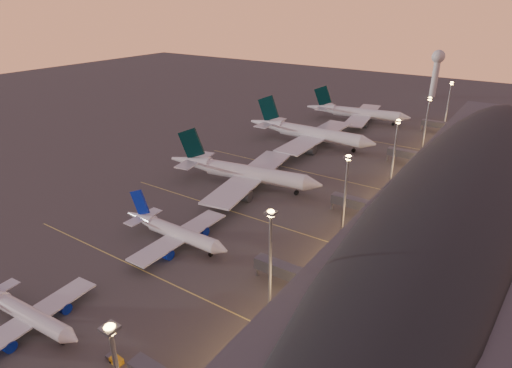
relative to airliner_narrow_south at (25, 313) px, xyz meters
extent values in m
plane|color=#403E3B|center=(5.40, 32.91, -3.11)|extent=(700.00, 700.00, 0.00)
cylinder|color=silver|center=(2.91, 0.20, 0.06)|extent=(20.96, 4.98, 3.54)
cone|color=silver|center=(14.94, 1.04, 0.06)|extent=(3.59, 3.76, 3.54)
cube|color=silver|center=(1.91, 0.13, -0.56)|extent=(8.09, 30.12, 0.39)
cylinder|color=navy|center=(2.12, 6.71, -1.76)|extent=(4.86, 2.97, 2.65)
cylinder|color=navy|center=(3.03, -6.35, -1.76)|extent=(4.86, 2.97, 2.65)
cylinder|color=black|center=(11.61, 0.81, -2.41)|extent=(0.30, 0.30, 1.40)
cylinder|color=black|center=(11.61, 0.81, -2.61)|extent=(1.03, 0.69, 0.99)
cylinder|color=black|center=(1.07, 2.56, -2.41)|extent=(0.30, 0.30, 1.40)
cylinder|color=black|center=(1.07, 2.56, -2.61)|extent=(1.03, 0.69, 0.99)
cylinder|color=black|center=(1.41, -2.38, -2.41)|extent=(0.30, 0.30, 1.40)
cylinder|color=black|center=(1.41, -2.38, -2.61)|extent=(1.03, 0.69, 0.99)
cylinder|color=silver|center=(5.99, 42.87, 0.50)|extent=(23.69, 4.19, 4.03)
cone|color=silver|center=(19.73, 42.96, 0.50)|extent=(3.84, 4.05, 4.03)
cone|color=silver|center=(-11.18, 42.75, 1.00)|extent=(10.71, 4.10, 4.03)
cube|color=silver|center=(4.85, 42.86, -0.21)|extent=(7.10, 33.97, 0.44)
cylinder|color=navy|center=(5.56, 50.33, -1.57)|extent=(5.36, 3.06, 3.02)
cylinder|color=navy|center=(5.66, 35.40, -1.57)|extent=(5.36, 3.06, 3.02)
cube|color=navy|center=(-10.65, 42.75, 6.22)|extent=(7.38, 0.66, 8.74)
cube|color=silver|center=(-9.89, 42.76, 1.61)|extent=(3.90, 12.24, 0.28)
cylinder|color=black|center=(15.93, 42.93, -2.31)|extent=(0.32, 0.32, 1.59)
cylinder|color=black|center=(15.93, 42.93, -2.54)|extent=(1.13, 0.71, 1.13)
cylinder|color=black|center=(4.06, 45.67, -2.31)|extent=(0.32, 0.32, 1.59)
cylinder|color=black|center=(4.06, 45.67, -2.54)|extent=(1.13, 0.71, 1.13)
cylinder|color=black|center=(4.10, 40.03, -2.31)|extent=(0.32, 0.32, 1.59)
cylinder|color=black|center=(4.10, 40.03, -2.54)|extent=(1.13, 0.71, 1.13)
cylinder|color=silver|center=(-0.10, 88.62, 2.16)|extent=(39.13, 12.23, 5.85)
cone|color=silver|center=(22.05, 92.37, 2.16)|extent=(7.13, 6.81, 5.85)
cone|color=silver|center=(-27.79, 83.93, 2.89)|extent=(18.21, 8.69, 5.85)
cube|color=silver|center=(-1.95, 88.31, 1.13)|extent=(20.51, 57.64, 0.64)
cylinder|color=#53565A|center=(-2.79, 100.78, -0.84)|extent=(9.35, 5.78, 4.39)
cylinder|color=#53565A|center=(1.36, 76.25, -0.84)|extent=(9.35, 5.78, 4.39)
cube|color=black|center=(-26.93, 84.08, 10.45)|extent=(11.53, 2.79, 12.99)
cube|color=silver|center=(-25.70, 84.29, 3.77)|extent=(9.55, 21.12, 0.41)
cylinder|color=black|center=(15.92, 91.33, -1.94)|extent=(0.54, 0.54, 2.34)
cylinder|color=black|center=(15.92, 91.33, -2.29)|extent=(1.79, 1.28, 1.64)
cylinder|color=black|center=(-3.86, 92.14, -1.94)|extent=(0.54, 0.54, 2.34)
cylinder|color=black|center=(-3.86, 92.14, -2.29)|extent=(1.79, 1.28, 1.64)
cylinder|color=black|center=(-2.50, 84.06, -1.94)|extent=(0.54, 0.54, 2.34)
cylinder|color=black|center=(-2.50, 84.06, -2.29)|extent=(1.79, 1.28, 1.64)
cylinder|color=silver|center=(-2.10, 146.50, 2.49)|extent=(41.22, 6.72, 6.22)
cone|color=silver|center=(21.79, 146.79, 2.49)|extent=(6.71, 6.30, 6.22)
cone|color=silver|center=(-31.97, 146.13, 3.27)|extent=(18.66, 6.45, 6.22)
cube|color=silver|center=(-4.09, 146.47, 1.40)|extent=(12.68, 60.29, 0.68)
cylinder|color=#53565A|center=(-2.93, 159.72, -0.70)|extent=(9.35, 4.78, 4.67)
cylinder|color=#53565A|center=(-2.60, 133.26, -0.70)|extent=(9.35, 4.78, 4.67)
cube|color=black|center=(-31.04, 146.14, 11.31)|extent=(12.28, 1.08, 13.81)
cube|color=silver|center=(-29.71, 146.16, 4.20)|extent=(6.90, 21.73, 0.44)
cylinder|color=black|center=(15.18, 146.71, -1.86)|extent=(0.50, 0.50, 2.49)
cylinder|color=black|center=(15.18, 146.71, -2.24)|extent=(1.76, 1.11, 1.74)
cylinder|color=black|center=(-5.47, 150.81, -1.86)|extent=(0.50, 0.50, 2.49)
cylinder|color=black|center=(-5.47, 150.81, -2.24)|extent=(1.76, 1.11, 1.74)
cylinder|color=black|center=(-5.37, 142.10, -1.86)|extent=(0.50, 0.50, 2.49)
cylinder|color=black|center=(-5.37, 142.10, -2.24)|extent=(1.76, 1.11, 1.74)
cylinder|color=silver|center=(0.72, 199.67, 1.89)|extent=(37.13, 11.21, 5.55)
cone|color=silver|center=(21.77, 203.00, 1.89)|extent=(6.71, 6.41, 5.55)
cone|color=silver|center=(-25.60, 195.52, 2.58)|extent=(17.24, 8.07, 5.55)
cube|color=silver|center=(-1.03, 199.40, 0.92)|extent=(18.90, 54.66, 0.61)
cylinder|color=#53565A|center=(-1.71, 211.24, -0.96)|extent=(8.84, 5.41, 4.16)
cylinder|color=#53565A|center=(1.98, 187.92, -0.96)|extent=(8.84, 5.41, 4.16)
cube|color=black|center=(-24.78, 195.65, 9.75)|extent=(10.94, 2.53, 12.32)
cube|color=silver|center=(-23.61, 195.83, 3.41)|extent=(8.86, 20.00, 0.39)
cylinder|color=black|center=(15.95, 202.08, -2.00)|extent=(0.51, 0.51, 2.22)
cylinder|color=black|center=(15.95, 202.08, -2.33)|extent=(1.69, 1.20, 1.55)
cylinder|color=black|center=(-2.81, 203.05, -2.00)|extent=(0.51, 0.51, 2.22)
cylinder|color=black|center=(-2.81, 203.05, -2.33)|extent=(1.69, 1.20, 1.55)
cylinder|color=black|center=(-1.60, 195.37, -2.00)|extent=(0.51, 0.51, 2.22)
cylinder|color=black|center=(-1.60, 195.37, -2.33)|extent=(1.69, 1.20, 1.55)
cube|color=#48484D|center=(67.40, 105.41, 2.89)|extent=(40.00, 255.00, 12.00)
ellipsoid|color=black|center=(67.40, 105.41, 8.89)|extent=(39.00, 253.00, 10.92)
cube|color=#FFB160|center=(47.20, 105.41, 1.89)|extent=(0.40, 244.80, 8.00)
cube|color=#53565A|center=(39.40, 42.91, 1.39)|extent=(16.00, 3.20, 3.00)
cylinder|color=slate|center=(31.40, 42.91, -0.91)|extent=(0.70, 0.70, 4.40)
cube|color=#53565A|center=(39.40, 87.91, 1.39)|extent=(16.00, 3.20, 3.00)
cylinder|color=slate|center=(31.40, 87.91, -0.91)|extent=(0.70, 0.70, 4.40)
cube|color=#53565A|center=(39.40, 144.91, 1.39)|extent=(16.00, 3.20, 3.00)
cylinder|color=slate|center=(31.40, 144.91, -0.91)|extent=(0.70, 0.70, 4.40)
cube|color=#53565A|center=(39.40, 200.91, 1.39)|extent=(16.00, 3.20, 3.00)
cylinder|color=slate|center=(31.40, 200.91, -0.91)|extent=(0.70, 0.70, 4.40)
cube|color=slate|center=(41.40, -7.09, 22.09)|extent=(2.20, 2.20, 0.50)
sphere|color=#FFB94E|center=(41.40, -7.09, 21.89)|extent=(1.80, 1.80, 1.80)
cylinder|color=slate|center=(41.40, 32.91, 9.39)|extent=(0.70, 0.70, 25.00)
cube|color=slate|center=(41.40, 32.91, 22.09)|extent=(2.20, 2.20, 0.50)
sphere|color=#FFB94E|center=(41.40, 32.91, 21.89)|extent=(1.80, 1.80, 1.80)
cylinder|color=slate|center=(41.40, 72.91, 9.39)|extent=(0.70, 0.70, 25.00)
cube|color=slate|center=(41.40, 72.91, 22.09)|extent=(2.20, 2.20, 0.50)
sphere|color=#FFB94E|center=(41.40, 72.91, 21.89)|extent=(1.80, 1.80, 1.80)
cylinder|color=slate|center=(41.40, 117.91, 9.39)|extent=(0.70, 0.70, 25.00)
cube|color=slate|center=(41.40, 117.91, 22.09)|extent=(2.20, 2.20, 0.50)
sphere|color=#FFB94E|center=(41.40, 117.91, 21.89)|extent=(1.80, 1.80, 1.80)
cylinder|color=slate|center=(41.40, 162.91, 9.39)|extent=(0.70, 0.70, 25.00)
cube|color=slate|center=(41.40, 162.91, 22.09)|extent=(2.20, 2.20, 0.50)
sphere|color=#FFB94E|center=(41.40, 162.91, 21.89)|extent=(1.80, 1.80, 1.80)
cylinder|color=slate|center=(41.40, 207.91, 9.39)|extent=(0.70, 0.70, 25.00)
cube|color=slate|center=(41.40, 207.91, 22.09)|extent=(2.20, 2.20, 0.50)
sphere|color=#FFB94E|center=(41.40, 207.91, 21.89)|extent=(1.80, 1.80, 1.80)
cylinder|color=silver|center=(15.40, 292.91, 9.89)|extent=(4.40, 4.40, 26.00)
sphere|color=silver|center=(15.40, 292.91, 24.89)|extent=(9.00, 9.00, 9.00)
cube|color=#D8C659|center=(5.40, 27.91, -3.10)|extent=(90.00, 0.36, 0.00)
cube|color=#D8C659|center=(5.40, 67.91, -3.10)|extent=(90.00, 0.36, 0.00)
cube|color=#D8C659|center=(5.40, 112.91, -3.10)|extent=(90.00, 0.36, 0.00)
cube|color=#D8C659|center=(5.40, 167.91, -3.10)|extent=(90.00, 0.36, 0.00)
cube|color=gold|center=(24.75, 3.71, -2.52)|extent=(2.65, 1.73, 1.18)
cube|color=#53565A|center=(22.82, 3.80, -2.68)|extent=(1.57, 1.46, 0.86)
cylinder|color=black|center=(25.75, 4.47, -2.87)|extent=(0.48, 0.21, 0.47)
cylinder|color=black|center=(25.68, 2.87, -2.87)|extent=(0.48, 0.21, 0.47)
cylinder|color=black|center=(23.82, 4.56, -2.87)|extent=(0.48, 0.21, 0.47)
cylinder|color=black|center=(23.75, 2.95, -2.87)|extent=(0.48, 0.21, 0.47)
camera|label=1|loc=(82.03, -32.80, 62.05)|focal=30.00mm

